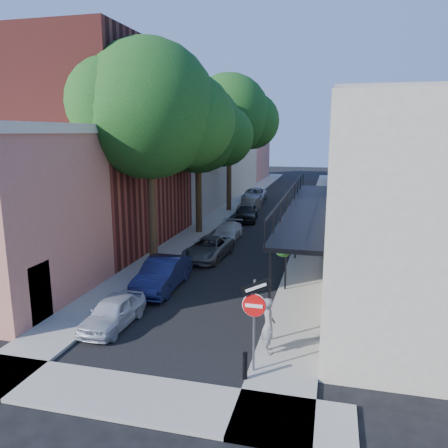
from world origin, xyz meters
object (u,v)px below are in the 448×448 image
Objects in this scene: oak_mid at (204,130)px; parked_car_a at (113,312)px; parked_car_c at (208,248)px; parked_car_g at (254,195)px; oak_far at (235,117)px; sign_post at (254,309)px; parked_car_d at (227,232)px; pedestrian at (268,326)px; bollard at (245,366)px; parked_car_b at (162,274)px; parked_car_e at (246,212)px; oak_near at (159,113)px; parked_car_f at (250,205)px.

oak_mid is 3.10× the size of parked_car_a.
parked_car_g reaches higher than parked_car_c.
oak_far is 2.81× the size of parked_car_c.
oak_mid is (-6.58, 17.26, 5.02)m from sign_post.
oak_mid is 2.64× the size of parked_car_d.
oak_mid is 5.64× the size of pedestrian.
sign_post is 0.29× the size of oak_mid.
pedestrian reaches higher than bollard.
parked_car_c is (0.66, 5.17, -0.11)m from parked_car_b.
bollard is at bearing -70.10° from oak_mid.
bollard is 28.58m from oak_far.
parked_car_c is 0.88× the size of parked_car_g.
oak_far reaches higher than oak_mid.
parked_car_c is at bearing -95.97° from parked_car_e.
parked_car_a is at bearing 160.64° from sign_post.
sign_post reaches higher than parked_car_e.
oak_near is 2.83× the size of parked_car_e.
parked_car_f is 25.56m from pedestrian.
parked_car_e is at bearing 81.36° from oak_near.
parked_car_f is 1.98× the size of pedestrian.
parked_car_f is at bearing 80.67° from oak_mid.
pedestrian is (5.76, -0.74, 0.46)m from parked_car_a.
pedestrian is at bearing 78.60° from sign_post.
oak_near is at bearing 26.51° from pedestrian.
parked_car_g reaches higher than parked_car_a.
oak_mid is 7.01m from parked_car_d.
pedestrian is at bearing -72.57° from parked_car_d.
parked_car_e is (-4.58, 22.09, -1.35)m from sign_post.
parked_car_f is at bearing 85.21° from oak_near.
bollard is 0.17× the size of parked_car_g.
oak_near reaches higher than parked_car_c.
parked_car_e is at bearing -65.35° from oak_far.
sign_post is 27.80m from oak_far.
parked_car_d is at bearing -80.24° from parked_car_f.
parked_car_a is 0.68× the size of parked_car_g.
parked_car_d is 15.13m from pedestrian.
pedestrian is (5.49, -4.81, 0.32)m from parked_car_b.
parked_car_b is at bearing -95.24° from parked_car_d.
oak_far is 6.58× the size of pedestrian.
parked_car_g is (-1.17, 20.87, 0.08)m from parked_car_c.
pedestrian is at bearing -71.12° from parked_car_f.
parked_car_e is at bearing 89.13° from parked_car_d.
oak_mid is (-6.42, 17.73, 6.54)m from bollard.
bollard is 16.61m from parked_car_d.
parked_car_g is (-0.65, 5.87, 0.08)m from parked_car_f.
sign_post is at bearing -54.91° from oak_near.
parked_car_c reaches higher than bollard.
parked_car_c reaches higher than parked_car_a.
parked_car_c is (1.92, -15.11, -7.67)m from oak_far.
parked_car_g is 31.44m from pedestrian.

